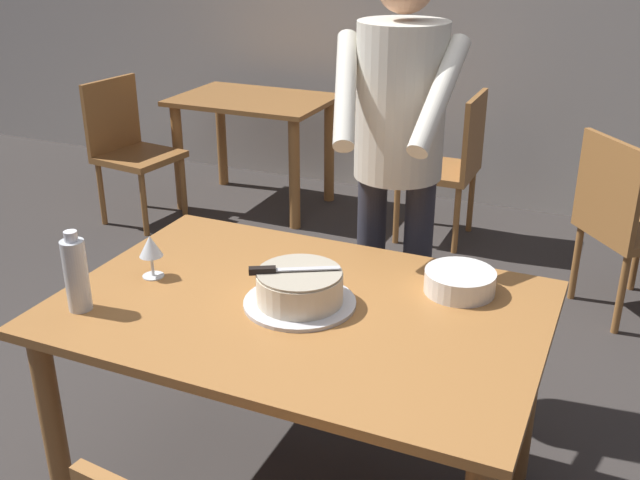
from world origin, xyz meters
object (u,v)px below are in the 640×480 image
object	(u,v)px
water_bottle	(76,274)
person_cutting_cake	(398,143)
plate_stack	(460,282)
background_chair_0	(130,146)
cake_on_platter	(300,289)
background_chair_2	(626,221)
background_chair_1	(450,162)
background_table	(254,122)
wine_glass_near	(151,247)
main_dining_table	(300,336)
cake_knife	(275,270)

from	to	relation	value
water_bottle	person_cutting_cake	size ratio (longest dim) A/B	0.15
plate_stack	background_chair_0	bearing A→B (deg)	147.18
cake_on_platter	background_chair_2	bearing A→B (deg)	64.41
cake_on_platter	background_chair_1	size ratio (longest dim) A/B	0.38
plate_stack	background_table	bearing A→B (deg)	131.35
plate_stack	wine_glass_near	world-z (taller)	wine_glass_near
plate_stack	background_chair_2	bearing A→B (deg)	73.83
main_dining_table	cake_on_platter	distance (m)	0.16
wine_glass_near	cake_knife	bearing A→B (deg)	-1.25
main_dining_table	background_table	world-z (taller)	main_dining_table
cake_knife	main_dining_table	bearing A→B (deg)	25.25
wine_glass_near	background_chair_1	size ratio (longest dim) A/B	0.16
main_dining_table	cake_on_platter	bearing A→B (deg)	108.41
plate_stack	background_chair_1	world-z (taller)	background_chair_1
background_chair_2	cake_knife	bearing A→B (deg)	-116.76
water_bottle	background_chair_0	xyz separation A→B (m)	(-1.50, 2.18, -0.37)
person_cutting_cake	background_chair_2	bearing A→B (deg)	54.39
main_dining_table	person_cutting_cake	distance (m)	0.82
main_dining_table	background_chair_1	world-z (taller)	background_chair_1
water_bottle	background_table	world-z (taller)	water_bottle
cake_knife	person_cutting_cake	world-z (taller)	person_cutting_cake
cake_on_platter	wine_glass_near	world-z (taller)	wine_glass_near
background_chair_2	cake_on_platter	bearing A→B (deg)	-115.59
person_cutting_cake	wine_glass_near	bearing A→B (deg)	-129.10
main_dining_table	wine_glass_near	world-z (taller)	wine_glass_near
background_table	main_dining_table	bearing A→B (deg)	-58.65
cake_on_platter	background_chair_1	xyz separation A→B (m)	(-0.14, 2.37, -0.31)
cake_on_platter	main_dining_table	bearing A→B (deg)	-71.59
wine_glass_near	person_cutting_cake	xyz separation A→B (m)	(0.58, 0.72, 0.22)
background_chair_0	plate_stack	bearing A→B (deg)	-32.82
background_chair_1	plate_stack	bearing A→B (deg)	-75.12
cake_knife	plate_stack	xyz separation A→B (m)	(0.48, 0.31, -0.08)
plate_stack	water_bottle	distance (m)	1.15
water_bottle	background_chair_2	xyz separation A→B (m)	(1.45, 2.10, -0.37)
cake_on_platter	background_table	xyz separation A→B (m)	(-1.49, 2.44, -0.22)
cake_on_platter	cake_knife	world-z (taller)	cake_knife
wine_glass_near	plate_stack	bearing A→B (deg)	17.57
background_chair_0	main_dining_table	bearing A→B (deg)	-42.19
background_chair_1	cake_on_platter	bearing A→B (deg)	-86.66
main_dining_table	plate_stack	distance (m)	0.52
background_table	background_chair_0	bearing A→B (deg)	-137.41
water_bottle	cake_knife	bearing A→B (deg)	26.23
wine_glass_near	water_bottle	size ratio (longest dim) A/B	0.58
plate_stack	person_cutting_cake	world-z (taller)	person_cutting_cake
main_dining_table	background_chair_0	size ratio (longest dim) A/B	1.61
cake_knife	background_chair_0	world-z (taller)	background_chair_0
cake_knife	wine_glass_near	size ratio (longest dim) A/B	1.72
water_bottle	background_chair_0	size ratio (longest dim) A/B	0.28
cake_on_platter	wine_glass_near	size ratio (longest dim) A/B	2.36
background_table	background_chair_2	bearing A→B (deg)	-15.06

